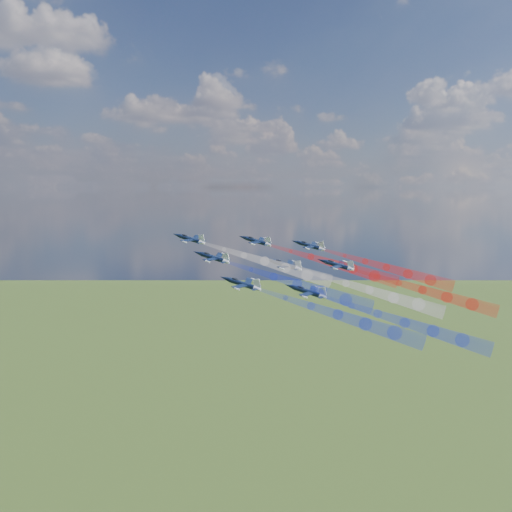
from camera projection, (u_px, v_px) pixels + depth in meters
jet_lead at (190, 239)px, 155.40m from camera, size 12.93×13.60×6.00m
trail_lead at (265, 262)px, 147.02m from camera, size 23.74×30.76×11.69m
jet_inner_left at (213, 257)px, 140.80m from camera, size 12.93×13.60×6.00m
trail_inner_left at (297, 284)px, 132.43m from camera, size 23.74×30.76×11.69m
jet_inner_right at (256, 241)px, 161.35m from camera, size 12.93×13.60×6.00m
trail_inner_right at (332, 263)px, 152.97m from camera, size 23.74×30.76×11.69m
jet_outer_left at (242, 284)px, 127.12m from camera, size 12.93×13.60×6.00m
trail_outer_left at (338, 315)px, 118.75m from camera, size 23.74×30.76×11.69m
jet_center_third at (285, 265)px, 147.36m from camera, size 12.93×13.60×6.00m
trail_center_third at (369, 290)px, 138.98m from camera, size 23.74×30.76×11.69m
jet_outer_right at (309, 246)px, 163.83m from camera, size 12.93×13.60×6.00m
trail_outer_right at (386, 267)px, 155.45m from camera, size 23.74×30.76×11.69m
jet_rear_left at (307, 292)px, 130.82m from camera, size 12.93×13.60×6.00m
trail_rear_left at (405, 322)px, 122.45m from camera, size 23.74×30.76×11.69m
jet_rear_right at (337, 265)px, 150.74m from camera, size 12.93×13.60×6.00m
trail_rear_right at (423, 290)px, 142.36m from camera, size 23.74×30.76×11.69m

